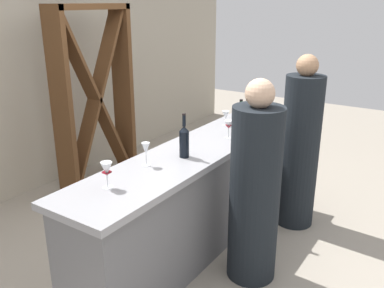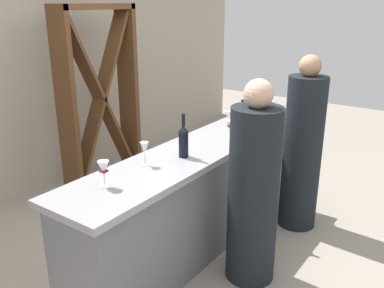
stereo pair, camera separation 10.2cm
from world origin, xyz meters
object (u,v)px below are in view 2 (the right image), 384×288
water_pitcher (269,111)px  person_left_guest (253,193)px  wine_rack (100,99)px  person_center_guest (302,151)px  wine_bottle_second_left_dark_green (242,123)px  wine_glass_near_left (230,126)px  wine_bottle_leftmost_near_black (184,141)px  wine_glass_near_right (144,149)px  wine_glass_near_center (104,169)px  wine_bottle_center_near_black (250,111)px  wine_glass_far_left (228,116)px

water_pitcher → person_left_guest: (-1.13, -0.44, -0.30)m
person_left_guest → wine_rack: bearing=-34.2°
wine_rack → person_center_guest: wine_rack is taller
wine_bottle_second_left_dark_green → person_center_guest: size_ratio=0.20×
water_pitcher → wine_glass_near_left: bearing=177.0°
wine_bottle_leftmost_near_black → person_center_guest: 1.25m
person_center_guest → wine_bottle_leftmost_near_black: bearing=45.7°
wine_glass_near_right → wine_glass_near_center: bearing=-175.0°
wine_glass_near_left → water_pitcher: 0.68m
wine_bottle_second_left_dark_green → person_left_guest: size_ratio=0.21×
wine_bottle_leftmost_near_black → wine_rack: bearing=67.0°
wine_glass_near_right → water_pitcher: (1.55, -0.22, -0.02)m
wine_bottle_center_near_black → wine_glass_near_left: size_ratio=1.93×
wine_glass_near_center → person_center_guest: size_ratio=0.11×
wine_bottle_second_left_dark_green → person_center_guest: bearing=-46.9°
wine_bottle_second_left_dark_green → wine_bottle_center_near_black: bearing=18.7°
wine_bottle_center_near_black → wine_glass_far_left: (-0.22, 0.11, -0.02)m
wine_bottle_second_left_dark_green → water_pitcher: size_ratio=1.56×
wine_bottle_second_left_dark_green → wine_glass_far_left: bearing=52.1°
water_pitcher → person_left_guest: 1.25m
wine_bottle_leftmost_near_black → water_pitcher: bearing=-4.2°
wine_bottle_leftmost_near_black → wine_glass_near_right: wine_bottle_leftmost_near_black is taller
wine_glass_near_center → wine_glass_far_left: (1.62, 0.06, -0.02)m
wine_glass_near_left → water_pitcher: water_pitcher is taller
wine_glass_near_center → wine_bottle_center_near_black: bearing=-1.8°
wine_glass_near_center → person_center_guest: bearing=-18.8°
person_left_guest → person_center_guest: size_ratio=0.96×
wine_glass_near_left → water_pitcher: bearing=-3.0°
wine_bottle_leftmost_near_black → wine_bottle_second_left_dark_green: bearing=-8.8°
wine_glass_near_right → wine_bottle_center_near_black: bearing=-3.9°
wine_glass_near_left → wine_glass_near_center: (-1.30, 0.15, 0.01)m
water_pitcher → person_center_guest: (-0.17, -0.43, -0.27)m
wine_glass_far_left → water_pitcher: water_pitcher is taller
wine_bottle_center_near_black → wine_bottle_second_left_dark_green: bearing=-161.3°
wine_rack → wine_bottle_leftmost_near_black: wine_rack is taller
wine_glass_near_center → wine_rack: bearing=48.1°
wine_bottle_leftmost_near_black → wine_bottle_second_left_dark_green: size_ratio=1.05×
water_pitcher → wine_glass_near_center: bearing=174.7°
wine_rack → wine_bottle_leftmost_near_black: 1.83m
wine_bottle_center_near_black → person_center_guest: (-0.03, -0.56, -0.28)m
wine_bottle_center_near_black → water_pitcher: (0.14, -0.13, -0.01)m
wine_bottle_center_near_black → wine_glass_near_right: wine_bottle_center_near_black is taller
wine_bottle_center_near_black → water_pitcher: wine_bottle_center_near_black is taller
wine_bottle_leftmost_near_black → wine_bottle_second_left_dark_green: 0.71m
person_left_guest → wine_bottle_second_left_dark_green: bearing=-72.7°
wine_glass_near_left → wine_bottle_second_left_dark_green: bearing=-23.7°
wine_glass_far_left → person_center_guest: (0.19, -0.67, -0.26)m
wine_glass_near_right → wine_glass_far_left: 1.19m
wine_bottle_second_left_dark_green → wine_glass_near_left: (-0.12, 0.05, -0.01)m
person_left_guest → person_center_guest: 0.96m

